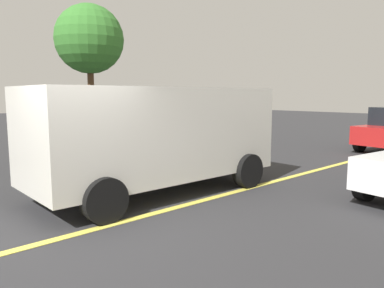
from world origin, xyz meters
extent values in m
plane|color=#2D2D30|center=(0.00, 0.00, 0.00)|extent=(80.00, 80.00, 0.00)
cube|color=#E0D14C|center=(3.00, 0.00, 0.01)|extent=(28.00, 0.16, 0.01)
cube|color=silver|center=(2.29, 1.12, 1.29)|extent=(5.24, 2.10, 1.82)
cube|color=black|center=(0.21, 1.16, 1.69)|extent=(0.19, 1.84, 0.80)
cylinder|color=black|center=(0.50, 0.15, 0.38)|extent=(0.76, 0.27, 0.76)
cylinder|color=black|center=(0.54, 2.15, 0.38)|extent=(0.76, 0.27, 0.76)
cylinder|color=black|center=(4.04, 0.09, 0.38)|extent=(0.76, 0.27, 0.76)
cylinder|color=black|center=(4.08, 2.09, 0.38)|extent=(0.76, 0.27, 0.76)
cylinder|color=black|center=(11.23, 0.69, 0.32)|extent=(0.66, 0.30, 0.64)
cylinder|color=black|center=(4.92, -2.13, 0.32)|extent=(0.66, 0.29, 0.64)
cylinder|color=#513823|center=(3.41, 6.02, 1.60)|extent=(0.20, 0.20, 3.20)
sphere|color=#387A2D|center=(3.41, 6.02, 3.80)|extent=(2.16, 2.16, 2.16)
camera|label=1|loc=(-2.40, -5.07, 2.06)|focal=34.96mm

